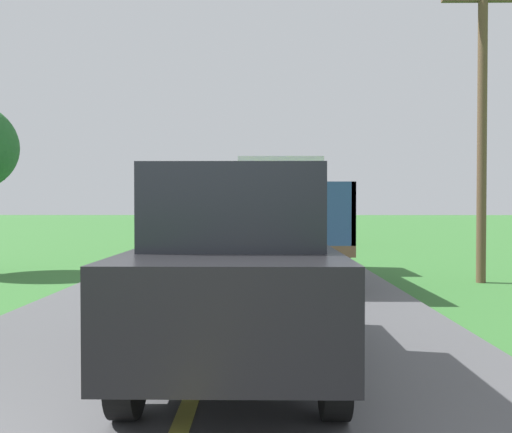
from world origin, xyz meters
The scene contains 4 objects.
banana_truck_near centered at (1.02, 10.33, 1.48)m, with size 2.38×5.82×2.80m.
banana_truck_far centered at (0.65, 23.07, 1.48)m, with size 2.38×5.81×2.80m.
utility_pole_roadside centered at (5.32, 9.15, 3.51)m, with size 1.77×0.20×6.52m.
following_car centered at (0.34, 2.65, 1.07)m, with size 1.74×4.10×1.92m.
Camera 1 is at (0.58, -2.54, 1.66)m, focal length 37.74 mm.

